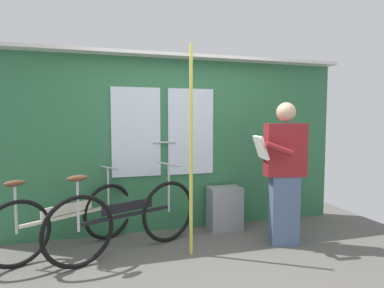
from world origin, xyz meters
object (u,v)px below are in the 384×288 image
object	(u,v)px
bicycle_leaning_behind	(67,219)
handrail_pole	(191,151)
bicycle_near_door	(127,218)
trash_bin_by_wall	(225,208)
passenger_reading_newspaper	(284,170)

from	to	relation	value
bicycle_leaning_behind	handrail_pole	world-z (taller)	handrail_pole
bicycle_near_door	handrail_pole	world-z (taller)	handrail_pole
trash_bin_by_wall	handrail_pole	distance (m)	1.21
bicycle_near_door	bicycle_leaning_behind	xyz separation A→B (m)	(-0.62, 0.22, -0.02)
passenger_reading_newspaper	handrail_pole	size ratio (longest dim) A/B	0.74
passenger_reading_newspaper	trash_bin_by_wall	size ratio (longest dim) A/B	2.92
bicycle_leaning_behind	handrail_pole	bearing A→B (deg)	-50.03
bicycle_leaning_behind	trash_bin_by_wall	bearing A→B (deg)	-25.16
bicycle_near_door	trash_bin_by_wall	distance (m)	1.35
bicycle_leaning_behind	passenger_reading_newspaper	bearing A→B (deg)	-42.19
bicycle_leaning_behind	trash_bin_by_wall	size ratio (longest dim) A/B	2.62
handrail_pole	trash_bin_by_wall	bearing A→B (deg)	45.16
passenger_reading_newspaper	trash_bin_by_wall	xyz separation A→B (m)	(-0.45, 0.65, -0.57)
passenger_reading_newspaper	bicycle_near_door	bearing A→B (deg)	4.84
bicycle_leaning_behind	trash_bin_by_wall	xyz separation A→B (m)	(1.90, 0.21, -0.08)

